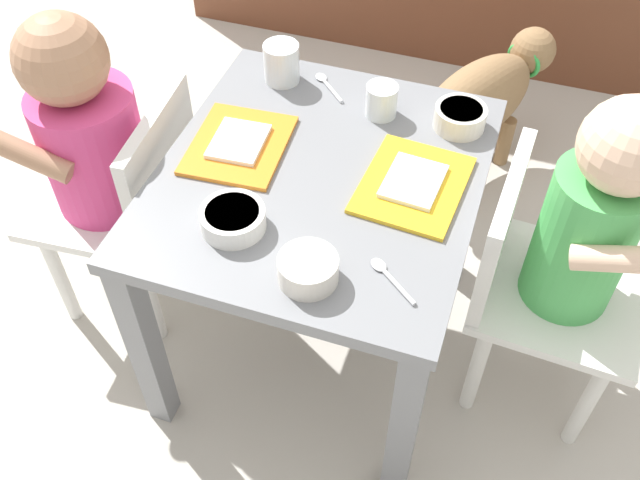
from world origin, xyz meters
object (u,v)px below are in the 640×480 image
food_tray_left (239,144)px  seated_child_right (579,233)px  seated_child_left (96,142)px  cereal_bowl_left_side (308,269)px  water_cup_right (282,65)px  cereal_bowl_right_side (233,218)px  spoon_by_right_tray (389,276)px  dog (482,98)px  food_tray_right (413,184)px  veggie_bowl_far (460,117)px  water_cup_left (381,102)px  dining_table (320,209)px  spoon_by_left_tray (327,84)px

food_tray_left → seated_child_right: bearing=2.0°
seated_child_left → food_tray_left: bearing=6.2°
seated_child_left → cereal_bowl_left_side: size_ratio=7.76×
water_cup_right → cereal_bowl_right_side: size_ratio=0.74×
cereal_bowl_right_side → seated_child_left: bearing=156.8°
water_cup_right → spoon_by_right_tray: water_cup_right is taller
dog → spoon_by_right_tray: 0.85m
food_tray_right → veggie_bowl_far: (0.04, 0.17, 0.02)m
food_tray_left → cereal_bowl_left_side: size_ratio=2.29×
food_tray_right → water_cup_left: (-0.10, 0.16, 0.02)m
veggie_bowl_far → dining_table: bearing=-134.9°
seated_child_left → seated_child_right: 0.85m
seated_child_left → water_cup_left: (0.48, 0.19, 0.07)m
dining_table → water_cup_left: bearing=73.9°
dining_table → seated_child_right: seated_child_right is taller
dining_table → water_cup_right: water_cup_right is taller
food_tray_left → seated_child_left: bearing=-173.8°
food_tray_right → cereal_bowl_right_side: size_ratio=2.09×
food_tray_right → water_cup_right: size_ratio=2.82×
dining_table → water_cup_left: water_cup_left is taller
seated_child_right → dog: size_ratio=1.56×
cereal_bowl_left_side → food_tray_left: bearing=131.6°
cereal_bowl_left_side → water_cup_left: bearing=90.4°
seated_child_left → food_tray_right: 0.58m
seated_child_right → food_tray_left: size_ratio=3.45×
food_tray_left → veggie_bowl_far: veggie_bowl_far is taller
water_cup_right → veggie_bowl_far: water_cup_right is taller
food_tray_right → cereal_bowl_right_side: 0.30m
veggie_bowl_far → spoon_by_left_tray: size_ratio=1.13×
dog → water_cup_left: size_ratio=7.54×
spoon_by_left_tray → spoon_by_right_tray: 0.47m
dog → water_cup_left: bearing=-107.7°
seated_child_right → water_cup_left: 0.40m
water_cup_left → cereal_bowl_left_side: 0.40m
water_cup_right → food_tray_right: bearing=-34.0°
cereal_bowl_right_side → spoon_by_right_tray: cereal_bowl_right_side is taller
dog → cereal_bowl_left_side: bearing=-99.4°
water_cup_right → veggie_bowl_far: bearing=-5.0°
dining_table → seated_child_left: 0.43m
veggie_bowl_far → spoon_by_right_tray: 0.37m
dog → spoon_by_right_tray: bearing=-92.3°
water_cup_left → dining_table: bearing=-106.1°
dog → spoon_by_left_tray: bearing=-123.1°
cereal_bowl_right_side → spoon_by_right_tray: 0.25m
food_tray_right → veggie_bowl_far: veggie_bowl_far is taller
water_cup_left → cereal_bowl_right_side: 0.37m
dog → water_cup_left: water_cup_left is taller
food_tray_left → water_cup_right: (0.00, 0.20, 0.03)m
seated_child_right → dog: (-0.23, 0.60, -0.21)m
dog → food_tray_right: 0.67m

